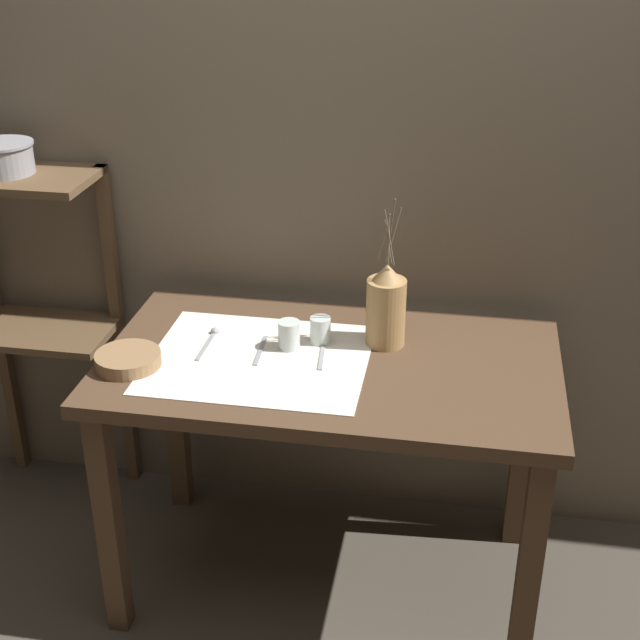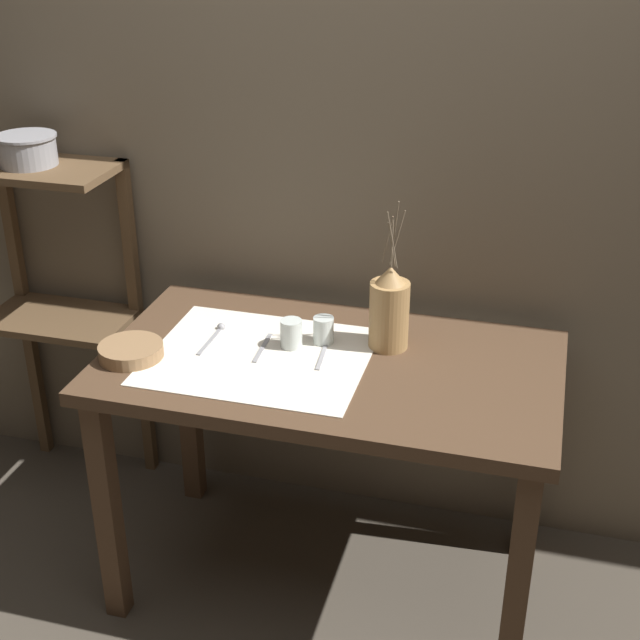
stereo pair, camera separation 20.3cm
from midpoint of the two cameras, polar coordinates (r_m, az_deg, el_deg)
ground_plane at (r=2.90m, az=2.63°, el=-16.23°), size 12.00×12.00×0.00m
stone_wall_back at (r=2.70m, az=5.40°, el=9.86°), size 7.00×0.06×2.40m
wooden_table at (r=2.50m, az=2.94°, el=-4.85°), size 1.25×0.71×0.78m
wooden_shelf_unit at (r=3.03m, az=-14.50°, el=3.00°), size 0.47×0.29×1.17m
linen_cloth at (r=2.46m, az=-1.54°, el=-2.37°), size 0.60×0.50×0.00m
pitcher_with_flowers at (r=2.48m, az=6.80°, el=0.60°), size 0.11×0.11×0.43m
wooden_bowl at (r=2.48m, az=-9.73°, el=-2.03°), size 0.18×0.18×0.04m
glass_tumbler_near at (r=2.49m, az=0.48°, el=-0.92°), size 0.06×0.06×0.08m
glass_tumbler_far at (r=2.51m, az=2.53°, el=-0.70°), size 0.06×0.06×0.08m
spoon_outer at (r=2.58m, az=-4.38°, el=-0.83°), size 0.02×0.18×0.02m
fork_outer at (r=2.49m, az=-1.38°, el=-1.84°), size 0.02×0.17×0.00m
knife_center at (r=2.46m, az=2.53°, el=-2.29°), size 0.03×0.17×0.00m
metal_pot_large at (r=2.88m, az=-16.32°, el=10.45°), size 0.19×0.19×0.09m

